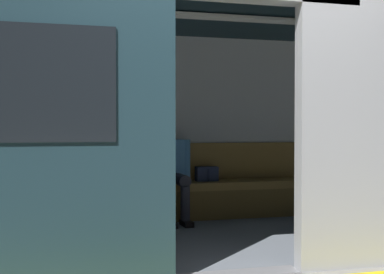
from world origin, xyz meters
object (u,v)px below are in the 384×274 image
Objects in this scene: bench_seat at (177,191)px; book at (131,182)px; handbag at (207,174)px; train_car at (192,81)px; grab_pole_door at (171,126)px; person_seated at (169,164)px.

book is at bearing -1.33° from bench_seat.
handbag is 1.18× the size of book.
handbag is at bearing -112.79° from train_car.
book is at bearing -86.00° from grab_pole_door.
person_seated is (0.11, 0.05, 0.32)m from bench_seat.
grab_pole_door is (0.79, 1.82, 0.57)m from handbag.
grab_pole_door is at bearing 66.48° from handbag.
bench_seat is 1.95m from grab_pole_door.
train_car is at bearing 67.21° from handbag.
bench_seat is at bearing 10.78° from handbag.
bench_seat is at bearing -153.52° from person_seated.
handbag reaches higher than bench_seat.
handbag reaches higher than book.
grab_pole_door is at bearing 76.70° from bench_seat.
grab_pole_door is (0.31, 1.69, 0.43)m from person_seated.
grab_pole_door is at bearing 79.73° from person_seated.
book is 0.10× the size of grab_pole_door.
book is at bearing -64.39° from train_car.
bench_seat is 0.43m from handbag.
person_seated reaches higher than handbag.
train_car is 2.94× the size of grab_pole_door.
train_car is 1.26m from person_seated.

